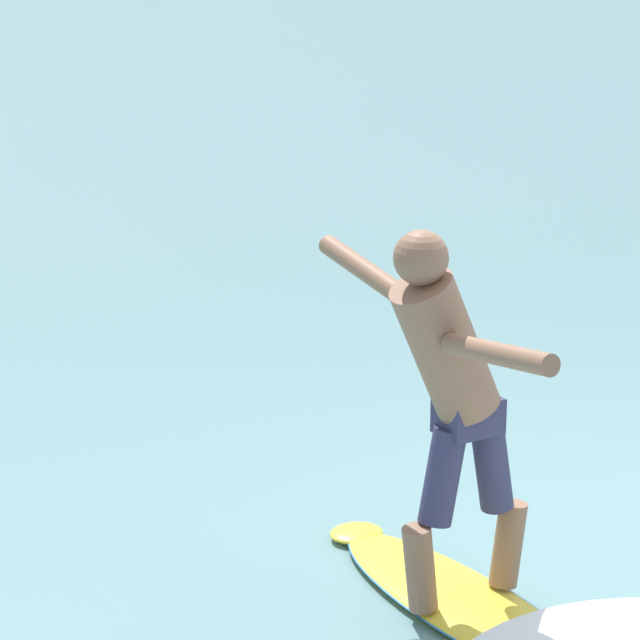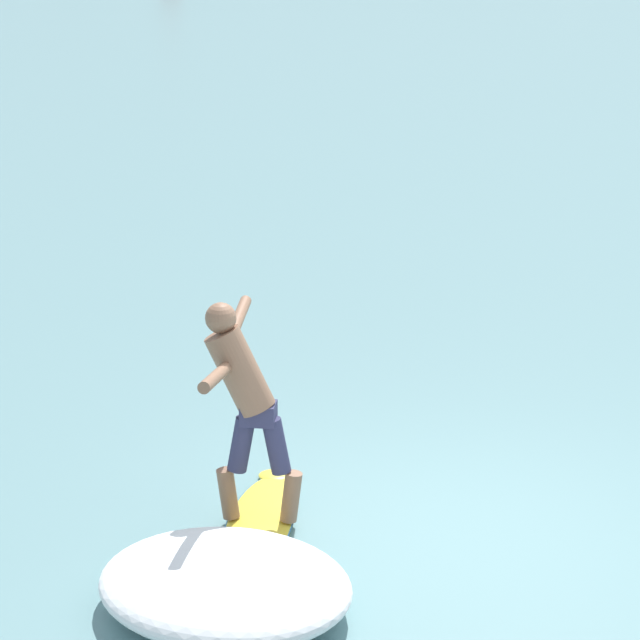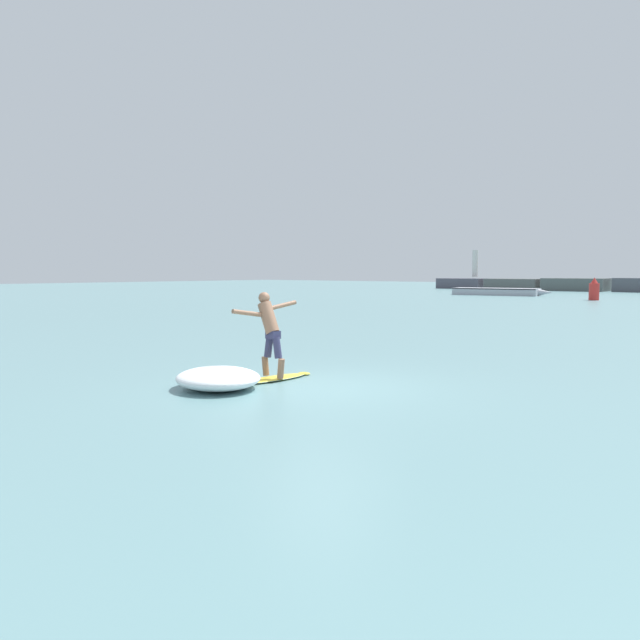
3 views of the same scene
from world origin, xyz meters
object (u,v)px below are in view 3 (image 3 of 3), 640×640
small_boat_offshore (498,291)px  channel_marker_buoy (594,290)px  surfboard (274,378)px  surfer (269,327)px

small_boat_offshore → channel_marker_buoy: bearing=-25.1°
surfboard → channel_marker_buoy: channel_marker_buoy is taller
surfboard → channel_marker_buoy: bearing=97.6°
surfboard → small_boat_offshore: 47.06m
surfboard → surfer: bearing=-170.8°
surfer → channel_marker_buoy: size_ratio=1.00×
small_boat_offshore → surfer: bearing=-71.6°
surfer → channel_marker_buoy: (-5.25, 40.16, -0.32)m
surfer → channel_marker_buoy: surfer is taller
surfer → channel_marker_buoy: 40.50m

